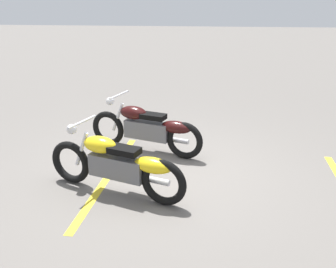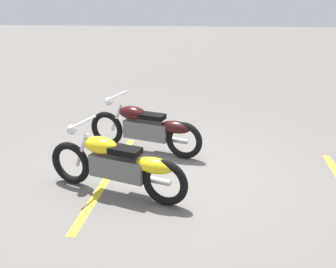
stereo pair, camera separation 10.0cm
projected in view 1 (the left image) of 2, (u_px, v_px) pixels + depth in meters
ground_plane at (162, 171)px, 6.17m from camera, size 60.00×60.00×0.00m
motorcycle_bright_foreground at (118, 164)px, 5.31m from camera, size 2.14×0.88×1.04m
motorcycle_dark_foreground at (147, 128)px, 6.76m from camera, size 2.15×0.85×1.04m
parking_stripe_near at (108, 176)px, 5.98m from camera, size 0.29×3.20×0.01m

